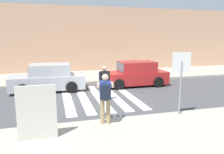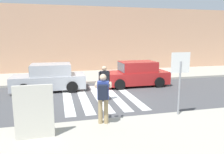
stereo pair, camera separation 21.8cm
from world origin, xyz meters
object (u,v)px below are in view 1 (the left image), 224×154
object	(u,v)px
stop_sign	(181,70)
parked_car_red	(135,74)
photographer_with_backpack	(105,95)
advertising_board	(37,113)
pedestrian_crossing	(104,81)
parked_car_silver	(49,78)

from	to	relation	value
stop_sign	parked_car_red	size ratio (longest dim) A/B	0.58
photographer_with_backpack	parked_car_red	bearing A→B (deg)	60.54
stop_sign	photographer_with_backpack	size ratio (longest dim) A/B	1.38
photographer_with_backpack	advertising_board	distance (m)	2.25
stop_sign	pedestrian_crossing	size ratio (longest dim) A/B	1.38
stop_sign	parked_car_silver	bearing A→B (deg)	130.56
photographer_with_backpack	pedestrian_crossing	distance (m)	3.14
stop_sign	pedestrian_crossing	bearing A→B (deg)	128.59
pedestrian_crossing	stop_sign	bearing A→B (deg)	-51.41
advertising_board	parked_car_red	bearing A→B (deg)	49.83
parked_car_red	stop_sign	bearing A→B (deg)	-93.83
stop_sign	pedestrian_crossing	world-z (taller)	stop_sign
stop_sign	advertising_board	distance (m)	5.27
pedestrian_crossing	parked_car_silver	xyz separation A→B (m)	(-2.63, 2.88, -0.25)
photographer_with_backpack	parked_car_silver	xyz separation A→B (m)	(-1.95, 5.94, -0.44)
photographer_with_backpack	parked_car_red	world-z (taller)	photographer_with_backpack
photographer_with_backpack	advertising_board	world-z (taller)	photographer_with_backpack
photographer_with_backpack	advertising_board	bearing A→B (deg)	-164.65
pedestrian_crossing	parked_car_red	bearing A→B (deg)	47.22
parked_car_red	advertising_board	distance (m)	8.55
pedestrian_crossing	advertising_board	size ratio (longest dim) A/B	1.08
parked_car_silver	advertising_board	size ratio (longest dim) A/B	2.56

